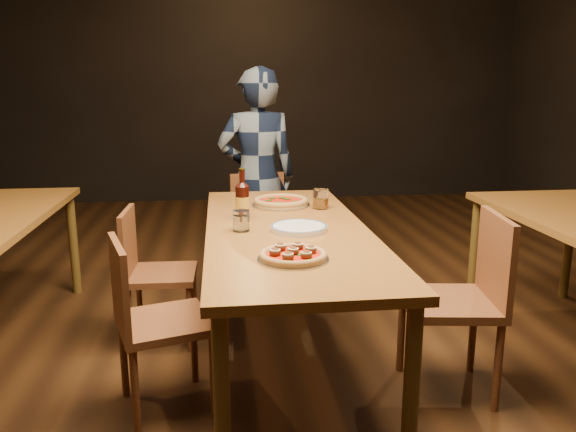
{
  "coord_description": "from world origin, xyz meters",
  "views": [
    {
      "loc": [
        -0.32,
        -2.7,
        1.44
      ],
      "look_at": [
        0.0,
        -0.05,
        0.82
      ],
      "focal_mm": 35.0,
      "sensor_mm": 36.0,
      "label": 1
    }
  ],
  "objects": [
    {
      "name": "beer_bottle",
      "position": [
        -0.21,
        0.21,
        0.84
      ],
      "size": [
        0.07,
        0.07,
        0.26
      ],
      "rotation": [
        0.0,
        0.0,
        -0.02
      ],
      "color": "black",
      "rests_on": "table_main"
    },
    {
      "name": "chair_main_sw",
      "position": [
        -0.67,
        0.38,
        0.41
      ],
      "size": [
        0.39,
        0.39,
        0.81
      ],
      "primitive_type": null,
      "rotation": [
        0.0,
        0.0,
        1.54
      ],
      "color": "#572617",
      "rests_on": "ground"
    },
    {
      "name": "water_glass",
      "position": [
        -0.23,
        -0.04,
        0.8
      ],
      "size": [
        0.08,
        0.08,
        0.1
      ],
      "primitive_type": "cylinder",
      "color": "white",
      "rests_on": "table_main"
    },
    {
      "name": "diner",
      "position": [
        -0.06,
        1.35,
        0.79
      ],
      "size": [
        0.6,
        0.41,
        1.57
      ],
      "primitive_type": "imported",
      "rotation": [
        0.0,
        0.0,
        3.21
      ],
      "color": "black",
      "rests_on": "ground"
    },
    {
      "name": "plate_stack",
      "position": [
        0.05,
        -0.07,
        0.76
      ],
      "size": [
        0.28,
        0.28,
        0.03
      ],
      "primitive_type": "cylinder",
      "color": "white",
      "rests_on": "table_main"
    },
    {
      "name": "pizza_meatball",
      "position": [
        -0.04,
        -0.53,
        0.77
      ],
      "size": [
        0.29,
        0.29,
        0.05
      ],
      "rotation": [
        0.0,
        0.0,
        -0.14
      ],
      "color": "#B7B7BF",
      "rests_on": "table_main"
    },
    {
      "name": "pizza_margherita",
      "position": [
        0.03,
        0.53,
        0.77
      ],
      "size": [
        0.35,
        0.35,
        0.05
      ],
      "rotation": [
        0.0,
        0.0,
        0.28
      ],
      "color": "#B7B7BF",
      "rests_on": "table_main"
    },
    {
      "name": "chair_end",
      "position": [
        -0.02,
        1.16,
        0.43
      ],
      "size": [
        0.46,
        0.46,
        0.86
      ],
      "primitive_type": null,
      "rotation": [
        0.0,
        0.0,
        0.17
      ],
      "color": "#572617",
      "rests_on": "ground"
    },
    {
      "name": "chair_main_nw",
      "position": [
        -0.59,
        -0.33,
        0.42
      ],
      "size": [
        0.49,
        0.49,
        0.84
      ],
      "primitive_type": null,
      "rotation": [
        0.0,
        0.0,
        1.87
      ],
      "color": "#572617",
      "rests_on": "ground"
    },
    {
      "name": "chair_main_e",
      "position": [
        0.73,
        -0.34,
        0.46
      ],
      "size": [
        0.48,
        0.48,
        0.91
      ],
      "primitive_type": null,
      "rotation": [
        0.0,
        0.0,
        -1.71
      ],
      "color": "#572617",
      "rests_on": "ground"
    },
    {
      "name": "table_main",
      "position": [
        0.0,
        0.0,
        0.68
      ],
      "size": [
        0.8,
        2.0,
        0.75
      ],
      "color": "brown",
      "rests_on": "ground"
    },
    {
      "name": "amber_glass",
      "position": [
        0.25,
        0.42,
        0.81
      ],
      "size": [
        0.09,
        0.09,
        0.11
      ],
      "primitive_type": "cylinder",
      "color": "#A85B13",
      "rests_on": "table_main"
    },
    {
      "name": "ground",
      "position": [
        0.0,
        0.0,
        0.0
      ],
      "size": [
        9.0,
        9.0,
        0.0
      ],
      "primitive_type": "plane",
      "color": "black"
    }
  ]
}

